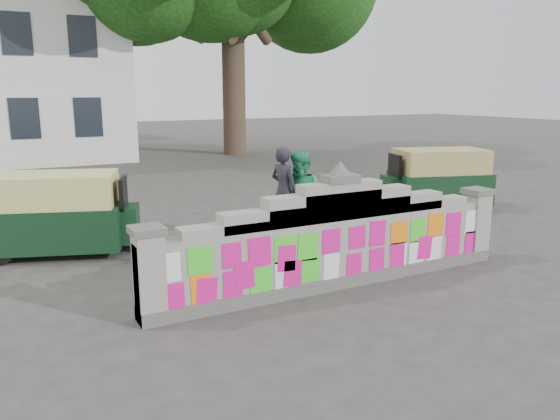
{
  "coord_description": "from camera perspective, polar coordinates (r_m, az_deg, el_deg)",
  "views": [
    {
      "loc": [
        -4.72,
        -6.91,
        3.06
      ],
      "look_at": [
        -0.52,
        1.0,
        1.1
      ],
      "focal_mm": 35.0,
      "sensor_mm": 36.0,
      "label": 1
    }
  ],
  "objects": [
    {
      "name": "rickshaw_right",
      "position": [
        14.9,
        16.09,
        3.21
      ],
      "size": [
        2.93,
        1.98,
        1.58
      ],
      "rotation": [
        0.0,
        0.0,
        2.84
      ],
      "color": "black",
      "rests_on": "ground"
    },
    {
      "name": "pedestrian",
      "position": [
        10.94,
        2.3,
        1.19
      ],
      "size": [
        1.09,
        1.16,
        1.89
      ],
      "primitive_type": "imported",
      "rotation": [
        0.0,
        0.0,
        -1.03
      ],
      "color": "#299868",
      "rests_on": "ground"
    },
    {
      "name": "parapet_wall",
      "position": [
        8.68,
        6.16,
        -3.17
      ],
      "size": [
        6.48,
        0.44,
        2.01
      ],
      "color": "#4C4C49",
      "rests_on": "ground"
    },
    {
      "name": "cyclist_bike",
      "position": [
        10.99,
        0.41,
        -1.06
      ],
      "size": [
        2.07,
        1.29,
        1.03
      ],
      "primitive_type": "imported",
      "rotation": [
        0.0,
        0.0,
        1.91
      ],
      "color": "black",
      "rests_on": "ground"
    },
    {
      "name": "rickshaw_left",
      "position": [
        11.11,
        -21.97,
        -0.28
      ],
      "size": [
        2.88,
        2.01,
        1.55
      ],
      "rotation": [
        0.0,
        0.0,
        -0.33
      ],
      "color": "black",
      "rests_on": "ground"
    },
    {
      "name": "ground",
      "position": [
        8.91,
        6.02,
        -7.82
      ],
      "size": [
        100.0,
        100.0,
        0.0
      ],
      "primitive_type": "plane",
      "color": "#383533",
      "rests_on": "ground"
    },
    {
      "name": "cyclist_rider",
      "position": [
        10.91,
        0.41,
        0.77
      ],
      "size": [
        0.6,
        0.74,
        1.74
      ],
      "primitive_type": "imported",
      "rotation": [
        0.0,
        0.0,
        1.91
      ],
      "color": "#23222A",
      "rests_on": "ground"
    }
  ]
}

